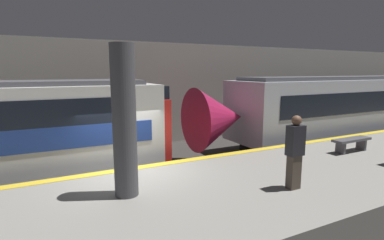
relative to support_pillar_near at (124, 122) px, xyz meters
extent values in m
plane|color=#33302D|center=(0.54, 1.82, -2.65)|extent=(120.00, 120.00, 0.00)
cube|color=gray|center=(0.54, -0.51, -2.13)|extent=(40.00, 4.67, 1.05)
cube|color=gold|center=(0.54, 1.67, -1.60)|extent=(40.00, 0.30, 0.01)
cube|color=#9E998E|center=(0.54, 8.17, -0.10)|extent=(50.00, 0.15, 5.10)
cylinder|color=#47474C|center=(0.00, 0.00, 0.00)|extent=(0.50, 0.50, 3.21)
cube|color=black|center=(16.05, 4.00, -2.34)|extent=(18.62, 2.31, 0.61)
cone|color=#B21E4C|center=(4.83, 4.00, -0.84)|extent=(2.20, 2.53, 2.53)
sphere|color=#F2EFCC|center=(3.88, 4.00, -1.24)|extent=(0.20, 0.20, 0.20)
cube|color=red|center=(2.05, 4.00, -0.92)|extent=(0.25, 2.76, 2.13)
cube|color=black|center=(2.05, 4.00, 0.14)|extent=(0.25, 2.48, 0.85)
sphere|color=#EA4C42|center=(2.21, 3.36, -1.29)|extent=(0.18, 0.18, 0.18)
sphere|color=#EA4C42|center=(2.21, 4.63, -1.29)|extent=(0.18, 0.18, 0.18)
cube|color=#473D33|center=(3.47, -1.37, -1.21)|extent=(0.28, 0.20, 0.78)
cube|color=#232328|center=(3.47, -1.37, -0.48)|extent=(0.38, 0.24, 0.68)
sphere|color=brown|center=(3.47, -1.37, -0.03)|extent=(0.22, 0.22, 0.22)
cube|color=#4C4C51|center=(7.04, 0.09, -1.40)|extent=(0.10, 0.32, 0.41)
cube|color=#4C4C51|center=(8.09, 0.09, -1.40)|extent=(0.10, 0.32, 0.41)
cube|color=#4C4C51|center=(7.56, 0.09, -1.19)|extent=(1.50, 0.40, 0.08)
camera|label=1|loc=(-1.53, -6.11, 1.05)|focal=28.00mm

